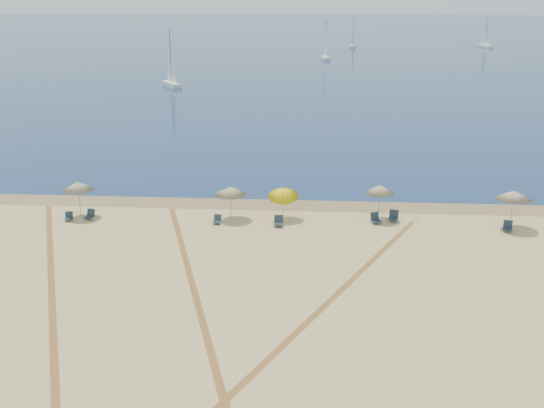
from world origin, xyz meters
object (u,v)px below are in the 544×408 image
at_px(umbrella_3, 283,192).
at_px(sailboat_1, 171,69).
at_px(chair_4, 278,222).
at_px(sailboat_3, 326,48).
at_px(chair_3, 217,220).
at_px(chair_1, 69,217).
at_px(chair_2, 90,215).
at_px(umbrella_2, 230,191).
at_px(chair_5, 376,219).
at_px(umbrella_4, 380,189).
at_px(umbrella_5, 514,195).
at_px(sailboat_0, 486,38).
at_px(umbrella_1, 78,186).
at_px(chair_6, 394,216).
at_px(sailboat_2, 353,38).
at_px(chair_7, 508,227).

distance_m(umbrella_3, sailboat_1, 66.67).
distance_m(chair_4, sailboat_3, 109.89).
bearing_deg(chair_3, chair_4, 4.29).
bearing_deg(chair_1, chair_2, 5.46).
bearing_deg(umbrella_2, chair_5, -0.72).
xyz_separation_m(umbrella_2, sailboat_3, (7.28, 108.65, 0.59)).
distance_m(chair_1, sailboat_1, 64.87).
distance_m(umbrella_4, chair_5, 1.97).
bearing_deg(umbrella_5, chair_1, -178.95).
bearing_deg(sailboat_0, chair_1, -136.87).
xyz_separation_m(umbrella_3, sailboat_3, (3.79, 108.42, 0.71)).
xyz_separation_m(umbrella_1, chair_6, (21.08, 0.56, -1.85)).
bearing_deg(sailboat_0, sailboat_1, -154.15).
relative_size(umbrella_2, chair_5, 2.77).
bearing_deg(chair_6, chair_3, -161.20).
xyz_separation_m(umbrella_3, sailboat_2, (11.56, 142.88, 0.68)).
bearing_deg(sailboat_0, chair_3, -133.48).
bearing_deg(chair_4, chair_5, 9.33).
distance_m(chair_1, chair_3, 9.96).
height_order(chair_3, sailboat_0, sailboat_0).
xyz_separation_m(chair_6, chair_7, (7.06, -1.39, -0.03)).
height_order(chair_5, sailboat_2, sailboat_2).
xyz_separation_m(umbrella_3, chair_5, (6.12, -0.35, -1.57)).
distance_m(chair_2, chair_7, 27.35).
xyz_separation_m(umbrella_1, umbrella_5, (28.43, -0.32, 0.08)).
relative_size(sailboat_0, sailboat_2, 0.95).
relative_size(umbrella_1, sailboat_3, 0.29).
height_order(chair_4, sailboat_0, sailboat_0).
xyz_separation_m(umbrella_3, chair_3, (-4.27, -1.18, -1.62)).
height_order(chair_1, sailboat_1, sailboat_1).
relative_size(umbrella_5, chair_6, 3.15).
bearing_deg(chair_4, chair_3, 177.57).
height_order(umbrella_1, sailboat_1, sailboat_1).
bearing_deg(umbrella_1, chair_7, -1.69).
bearing_deg(umbrella_5, sailboat_0, 77.29).
xyz_separation_m(umbrella_4, sailboat_1, (-27.70, 62.78, 0.55)).
distance_m(chair_2, chair_6, 20.31).
bearing_deg(sailboat_1, umbrella_4, -96.37).
bearing_deg(sailboat_1, umbrella_1, -113.36).
relative_size(umbrella_2, umbrella_3, 0.96).
xyz_separation_m(chair_3, sailboat_0, (51.74, 145.68, 2.16)).
distance_m(umbrella_5, sailboat_3, 109.71).
xyz_separation_m(umbrella_4, chair_6, (0.98, -0.25, -1.80)).
distance_m(umbrella_2, chair_3, 2.13).
bearing_deg(chair_5, umbrella_5, -25.00).
relative_size(umbrella_3, chair_4, 3.47).
bearing_deg(umbrella_3, chair_7, -4.97).
distance_m(chair_2, chair_4, 12.71).
xyz_separation_m(chair_5, sailboat_2, (5.44, 143.23, 2.25)).
bearing_deg(chair_4, umbrella_2, 161.07).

